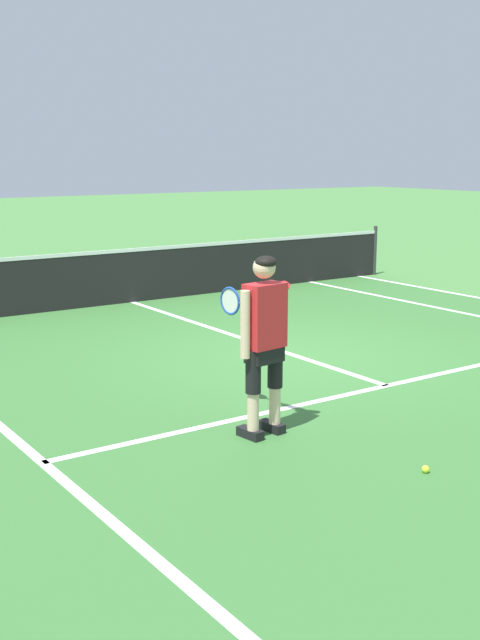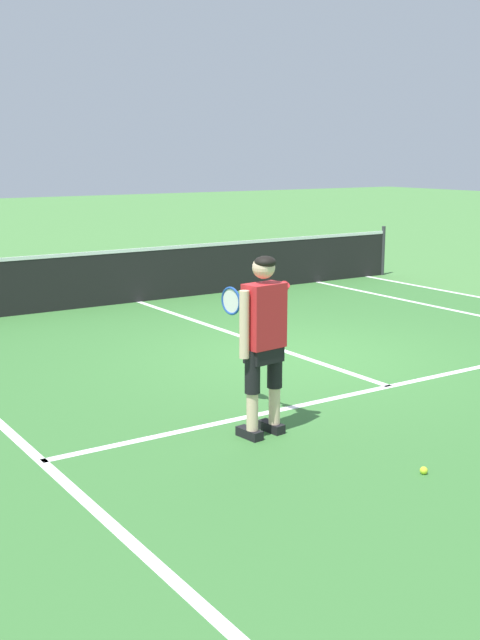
{
  "view_description": "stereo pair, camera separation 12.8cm",
  "coord_description": "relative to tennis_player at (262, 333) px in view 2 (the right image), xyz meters",
  "views": [
    {
      "loc": [
        -6.38,
        -8.04,
        2.61
      ],
      "look_at": [
        -2.14,
        -1.86,
        1.05
      ],
      "focal_mm": 44.84,
      "sensor_mm": 36.0,
      "label": 1
    },
    {
      "loc": [
        -6.28,
        -8.11,
        2.61
      ],
      "look_at": [
        -2.14,
        -1.86,
        1.05
      ],
      "focal_mm": 44.84,
      "sensor_mm": 36.0,
      "label": 2
    }
  ],
  "objects": [
    {
      "name": "tennis_player",
      "position": [
        0.0,
        0.0,
        0.0
      ],
      "size": [
        0.61,
        1.17,
        1.71
      ],
      "color": "black",
      "rests_on": "ground"
    },
    {
      "name": "tennis_ball_near_feet",
      "position": [
        0.58,
        -1.52,
        -0.96
      ],
      "size": [
        0.07,
        0.07,
        0.07
      ],
      "primitive_type": "sphere",
      "color": "#CCE02D",
      "rests_on": "ground"
    },
    {
      "name": "court_inner_surface",
      "position": [
        2.13,
        1.59,
        -0.99
      ],
      "size": [
        10.98,
        11.02,
        0.0
      ],
      "primitive_type": "cube",
      "color": "#387033",
      "rests_on": "ground"
    },
    {
      "name": "line_service",
      "position": [
        2.13,
        0.5,
        -0.99
      ],
      "size": [
        8.23,
        0.1,
        0.01
      ],
      "primitive_type": "cube",
      "color": "white",
      "rests_on": "ground"
    },
    {
      "name": "ground_plane",
      "position": [
        2.13,
        2.23,
        -0.99
      ],
      "size": [
        80.0,
        80.0,
        0.0
      ],
      "primitive_type": "plane",
      "color": "#477F3D"
    },
    {
      "name": "line_centre_service",
      "position": [
        2.13,
        3.7,
        -0.99
      ],
      "size": [
        0.1,
        6.4,
        0.01
      ],
      "primitive_type": "cube",
      "color": "white",
      "rests_on": "ground"
    },
    {
      "name": "line_singles_left",
      "position": [
        -1.98,
        1.59,
        -0.99
      ],
      "size": [
        0.1,
        10.62,
        0.01
      ],
      "primitive_type": "cube",
      "color": "white",
      "rests_on": "ground"
    },
    {
      "name": "tennis_net",
      "position": [
        2.13,
        6.9,
        -0.49
      ],
      "size": [
        11.96,
        0.08,
        1.07
      ],
      "color": "#333338",
      "rests_on": "ground"
    }
  ]
}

